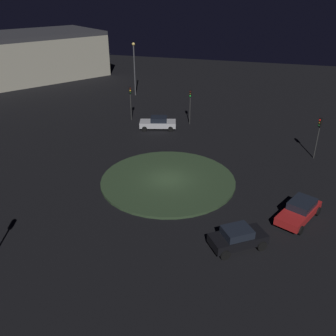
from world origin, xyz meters
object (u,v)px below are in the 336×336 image
traffic_light_southeast (319,130)px  streetlamp_northeast (134,63)px  car_red (299,210)px  car_silver (158,123)px  traffic_light_east (190,100)px  car_black (238,237)px  traffic_light_northeast (130,97)px

traffic_light_southeast → streetlamp_northeast: streetlamp_northeast is taller
car_red → traffic_light_southeast: size_ratio=1.12×
car_red → car_silver: size_ratio=1.02×
car_silver → traffic_light_east: size_ratio=1.07×
traffic_light_east → traffic_light_southeast: traffic_light_east is taller
traffic_light_east → streetlamp_northeast: (10.91, 11.44, 1.96)m
car_red → traffic_light_southeast: 12.22m
car_red → traffic_light_southeast: bearing=-163.6°
car_black → car_silver: bearing=-94.7°
streetlamp_northeast → car_silver: bearing=-149.4°
traffic_light_southeast → traffic_light_east: bearing=-57.9°
traffic_light_northeast → car_black: bearing=4.0°
car_black → car_silver: (20.25, 11.90, -0.04)m
streetlamp_northeast → car_red: bearing=-140.5°
car_black → streetlamp_northeast: size_ratio=0.50×
streetlamp_northeast → traffic_light_southeast: bearing=-123.8°
car_silver → streetlamp_northeast: 16.39m
traffic_light_northeast → traffic_light_southeast: 23.11m
car_red → traffic_light_southeast: (11.85, -1.92, 2.29)m
car_red → traffic_light_east: 22.40m
traffic_light_east → traffic_light_southeast: bearing=60.5°
car_black → traffic_light_east: traffic_light_east is taller
car_red → traffic_light_northeast: 27.20m
traffic_light_northeast → streetlamp_northeast: streetlamp_northeast is taller
car_red → car_silver: (15.64, 16.04, -0.01)m
traffic_light_east → traffic_light_northeast: bearing=-91.7°
car_silver → streetlamp_northeast: (13.61, 8.05, 4.33)m
car_red → traffic_light_northeast: size_ratio=1.10×
car_red → traffic_light_east: traffic_light_east is taller
car_black → traffic_light_southeast: 17.69m
traffic_light_northeast → traffic_light_east: (0.51, -7.75, 0.02)m
traffic_light_east → streetlamp_northeast: bearing=-139.1°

